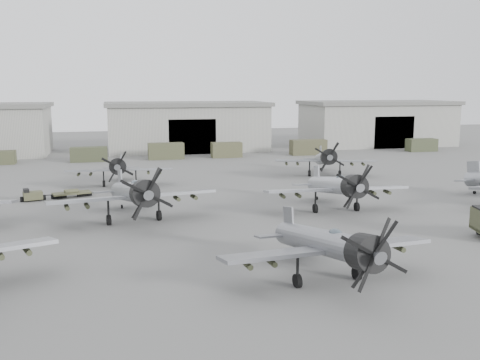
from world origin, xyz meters
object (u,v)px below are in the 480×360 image
(tug_trailer, at_px, (48,195))
(aircraft_far_0, at_px, (119,168))
(aircraft_far_1, at_px, (325,158))
(aircraft_mid_1, at_px, (134,193))
(aircraft_mid_2, at_px, (337,186))
(aircraft_near_1, at_px, (330,245))

(tug_trailer, bearing_deg, aircraft_far_0, 23.83)
(aircraft_far_0, xyz_separation_m, aircraft_far_1, (25.72, 0.97, 0.14))
(aircraft_mid_1, xyz_separation_m, aircraft_mid_2, (18.19, -0.35, -0.15))
(aircraft_near_1, height_order, aircraft_far_1, aircraft_near_1)
(aircraft_near_1, bearing_deg, aircraft_mid_2, 59.53)
(aircraft_near_1, height_order, aircraft_far_0, aircraft_near_1)
(aircraft_near_1, xyz_separation_m, aircraft_mid_2, (7.90, 16.81, 0.07))
(aircraft_mid_1, height_order, aircraft_far_0, aircraft_mid_1)
(aircraft_far_1, bearing_deg, tug_trailer, -152.16)
(aircraft_near_1, height_order, tug_trailer, aircraft_near_1)
(aircraft_mid_1, relative_size, tug_trailer, 2.12)
(tug_trailer, bearing_deg, aircraft_mid_1, -69.97)
(aircraft_mid_2, bearing_deg, aircraft_near_1, -111.85)
(aircraft_near_1, bearing_deg, aircraft_far_1, 62.50)
(aircraft_near_1, distance_m, aircraft_mid_1, 20.01)
(aircraft_mid_1, bearing_deg, tug_trailer, 115.71)
(aircraft_near_1, xyz_separation_m, aircraft_far_0, (-11.14, 34.77, -0.15))
(aircraft_mid_2, height_order, aircraft_far_1, aircraft_mid_2)
(aircraft_mid_1, distance_m, aircraft_far_0, 17.63)
(aircraft_far_1, distance_m, tug_trailer, 33.76)
(aircraft_mid_1, bearing_deg, aircraft_mid_2, -10.03)
(aircraft_mid_1, bearing_deg, aircraft_far_1, 27.83)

